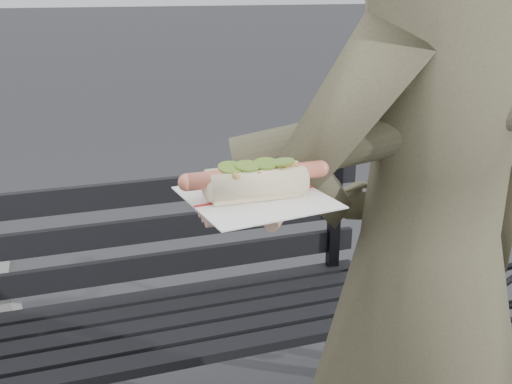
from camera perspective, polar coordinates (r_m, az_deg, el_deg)
park_bench at (r=1.93m, az=-10.13°, el=-10.09°), size 1.50×0.44×0.88m
person at (r=1.22m, az=15.71°, el=-8.27°), size 0.73×0.56×1.82m
held_hotdog at (r=0.98m, az=9.15°, el=4.29°), size 0.62×0.32×0.20m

